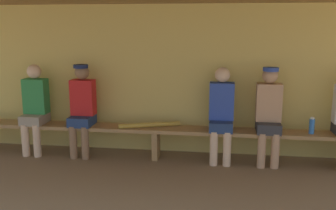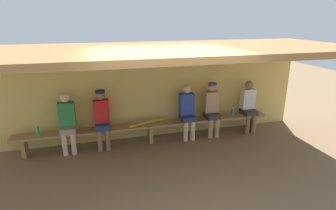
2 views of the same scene
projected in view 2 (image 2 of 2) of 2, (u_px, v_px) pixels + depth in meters
The scene contains 12 objects.
ground_plane at pixel (167, 176), 5.13m from camera, with size 24.00×24.00×0.00m, color brown.
back_wall at pixel (146, 93), 6.63m from camera, with size 8.00×0.20×2.20m, color #D8BC60.
dugout_roof at pixel (157, 51), 5.08m from camera, with size 8.00×2.80×0.12m, color olive.
bench at pixel (150, 127), 6.44m from camera, with size 6.00×0.36×0.46m.
player_in_blue at pixel (249, 104), 6.99m from camera, with size 0.34×0.42×1.34m.
player_shirtless_tan at pixel (187, 110), 6.57m from camera, with size 0.34×0.42×1.34m.
player_leftmost at pixel (212, 107), 6.72m from camera, with size 0.34×0.42×1.34m.
player_middle at pixel (67, 120), 5.88m from camera, with size 0.34×0.42×1.34m.
player_in_white at pixel (102, 117), 6.06m from camera, with size 0.34×0.42×1.34m.
water_bottle_clear at pixel (233, 112), 6.90m from camera, with size 0.07×0.07×0.23m.
water_bottle_orange at pixel (37, 131), 5.73m from camera, with size 0.06×0.06×0.24m.
baseball_bat at pixel (146, 123), 6.38m from camera, with size 0.07×0.07×0.89m, color #B28C33.
Camera 2 is at (-1.16, -4.32, 2.85)m, focal length 29.01 mm.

